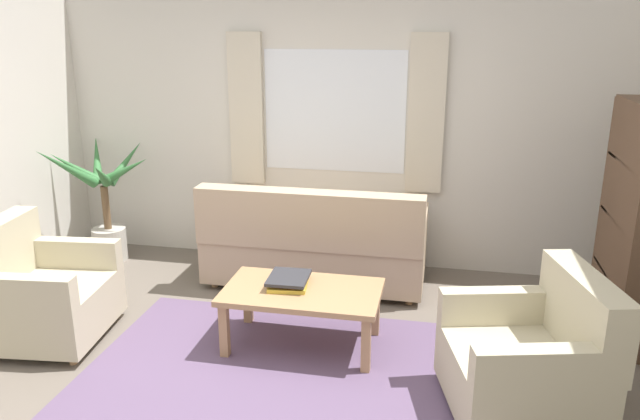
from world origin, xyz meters
name	(u,v)px	position (x,y,z in m)	size (l,w,h in m)	color
ground_plane	(271,383)	(0.00, 0.00, 0.00)	(6.24, 6.24, 0.00)	#6B6056
wall_back	(335,127)	(0.00, 2.26, 1.30)	(5.32, 0.12, 2.60)	silver
window_with_curtains	(334,112)	(0.00, 2.18, 1.45)	(1.98, 0.07, 1.40)	white
area_rug	(271,382)	(0.00, 0.00, 0.01)	(2.52, 2.05, 0.01)	#604C6B
couch	(315,245)	(-0.06, 1.59, 0.37)	(1.90, 0.82, 0.92)	tan
armchair_left	(39,293)	(-1.81, 0.24, 0.35)	(0.91, 0.92, 0.88)	#BCB293
armchair_right	(532,360)	(1.57, -0.01, 0.35)	(1.00, 1.01, 0.88)	#BCB293
coffee_table	(302,297)	(0.09, 0.51, 0.38)	(1.10, 0.64, 0.44)	#A87F56
book_stack_on_table	(288,281)	(-0.02, 0.55, 0.48)	(0.30, 0.34, 0.07)	gold
potted_plant	(104,206)	(-2.16, 1.76, 0.55)	(0.97, 1.08, 1.24)	#B7B2A8
bookshelf	(633,218)	(2.35, 1.19, 0.90)	(0.30, 0.94, 1.72)	brown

